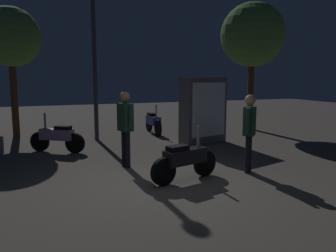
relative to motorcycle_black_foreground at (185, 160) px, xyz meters
The scene contains 10 objects.
ground_plane 0.68m from the motorcycle_black_foreground, 155.93° to the right, with size 40.00×40.00×0.00m, color #605951.
motorcycle_black_foreground is the anchor object (origin of this frame).
motorcycle_blue_parked_left 5.82m from the motorcycle_black_foreground, 78.24° to the left, with size 0.31×1.66×1.11m.
motorcycle_pink_parked_right 4.36m from the motorcycle_black_foreground, 122.12° to the left, with size 1.44×1.00×1.11m.
person_rider_beside 1.69m from the motorcycle_black_foreground, ahead, with size 0.51×0.56×1.74m.
person_bystander_far 1.82m from the motorcycle_black_foreground, 121.31° to the left, with size 0.34×0.66×1.79m.
streetlamp_near 6.09m from the motorcycle_black_foreground, 100.75° to the left, with size 0.36×0.36×5.58m.
tree_left_bg 8.39m from the motorcycle_black_foreground, 117.03° to the left, with size 2.06×2.06×4.51m.
tree_right_bg 8.20m from the motorcycle_black_foreground, 46.21° to the left, with size 2.49×2.49×4.97m.
kiosk_billboard 4.09m from the motorcycle_black_foreground, 58.32° to the left, with size 1.68×0.93×2.10m.
Camera 1 is at (-2.25, -6.04, 2.14)m, focal length 36.57 mm.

